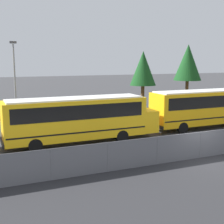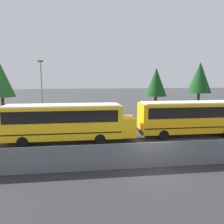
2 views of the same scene
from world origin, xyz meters
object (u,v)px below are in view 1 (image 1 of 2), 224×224
(light_pole, at_px, (15,80))
(tree_2, at_px, (188,63))
(school_bus_3, at_px, (207,106))
(school_bus_2, at_px, (79,117))
(tree_0, at_px, (143,69))

(light_pole, bearing_deg, tree_2, 14.17)
(light_pole, relative_size, tree_2, 0.94)
(tree_2, bearing_deg, school_bus_3, -120.22)
(school_bus_2, height_order, light_pole, light_pole)
(light_pole, height_order, tree_0, light_pole)
(school_bus_2, relative_size, light_pole, 1.50)
(school_bus_2, bearing_deg, tree_2, 35.61)
(school_bus_2, relative_size, tree_2, 1.41)
(school_bus_2, distance_m, light_pole, 9.37)
(tree_0, bearing_deg, light_pole, -163.20)
(school_bus_3, xyz_separation_m, tree_0, (0.36, 12.52, 2.94))
(school_bus_2, height_order, tree_0, tree_0)
(tree_0, bearing_deg, school_bus_3, -91.67)
(school_bus_3, height_order, light_pole, light_pole)
(school_bus_2, relative_size, tree_0, 1.62)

